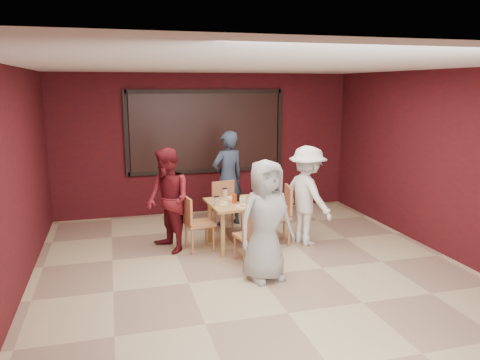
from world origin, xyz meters
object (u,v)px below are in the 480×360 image
object	(u,v)px
diner_right	(307,196)
dining_table	(238,207)
chair_right	(280,211)
diner_front	(266,221)
chair_back	(226,204)
diner_back	(228,178)
chair_front	(251,233)
chair_left	(195,220)
diner_left	(168,200)

from	to	relation	value
diner_right	dining_table	bearing A→B (deg)	66.27
dining_table	chair_right	world-z (taller)	chair_right
diner_front	chair_right	bearing A→B (deg)	49.04
dining_table	chair_right	distance (m)	0.71
chair_back	diner_front	size ratio (longest dim) A/B	0.56
dining_table	chair_back	distance (m)	0.82
diner_back	diner_front	bearing A→B (deg)	69.17
dining_table	chair_front	world-z (taller)	dining_table
dining_table	diner_back	distance (m)	1.26
diner_front	diner_right	xyz separation A→B (m)	(1.11, 1.20, -0.01)
chair_right	diner_back	size ratio (longest dim) A/B	0.54
chair_back	diner_right	distance (m)	1.50
chair_left	diner_right	world-z (taller)	diner_right
chair_front	chair_left	bearing A→B (deg)	133.25
diner_back	diner_right	world-z (taller)	diner_back
dining_table	diner_right	xyz separation A→B (m)	(1.11, -0.14, 0.16)
chair_front	dining_table	bearing A→B (deg)	89.03
chair_back	diner_left	distance (m)	1.35
chair_right	diner_left	distance (m)	1.83
chair_front	diner_right	size ratio (longest dim) A/B	0.49
chair_left	diner_front	size ratio (longest dim) A/B	0.54
chair_back	chair_right	bearing A→B (deg)	-49.38
diner_front	diner_left	world-z (taller)	diner_left
chair_right	diner_right	xyz separation A→B (m)	(0.41, -0.13, 0.27)
dining_table	diner_right	world-z (taller)	diner_right
chair_left	chair_front	bearing A→B (deg)	-46.75
diner_right	diner_front	bearing A→B (deg)	120.82
chair_front	chair_left	xyz separation A→B (m)	(-0.69, 0.74, 0.04)
chair_right	diner_right	distance (m)	0.50
dining_table	diner_left	bearing A→B (deg)	174.81
chair_front	chair_left	distance (m)	1.01
chair_front	chair_right	bearing A→B (deg)	45.06
chair_front	diner_left	world-z (taller)	diner_left
diner_left	chair_right	bearing A→B (deg)	65.75
dining_table	diner_back	size ratio (longest dim) A/B	0.56
chair_left	diner_front	bearing A→B (deg)	-62.06
chair_front	chair_right	distance (m)	1.02
diner_front	diner_right	distance (m)	1.63
chair_back	chair_left	world-z (taller)	chair_back
dining_table	diner_left	world-z (taller)	diner_left
diner_back	diner_left	size ratio (longest dim) A/B	1.08
dining_table	chair_front	bearing A→B (deg)	-90.97
dining_table	chair_front	xyz separation A→B (m)	(-0.01, -0.74, -0.20)
chair_left	diner_front	distance (m)	1.55
chair_left	diner_back	xyz separation A→B (m)	(0.84, 1.23, 0.38)
chair_front	diner_back	xyz separation A→B (m)	(0.15, 1.97, 0.43)
diner_left	diner_back	bearing A→B (deg)	111.80
chair_front	chair_back	world-z (taller)	chair_back
chair_front	diner_back	size ratio (longest dim) A/B	0.45
chair_front	diner_front	distance (m)	0.70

